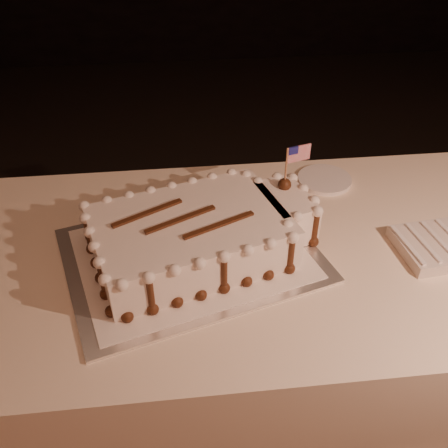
{
  "coord_description": "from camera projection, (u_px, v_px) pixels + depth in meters",
  "views": [
    {
      "loc": [
        -0.33,
        -0.32,
        1.56
      ],
      "look_at": [
        -0.23,
        0.59,
        0.84
      ],
      "focal_mm": 40.0,
      "sensor_mm": 36.0,
      "label": 1
    }
  ],
  "objects": [
    {
      "name": "side_plate",
      "position": [
        324.0,
        180.0,
        1.47
      ],
      "size": [
        0.16,
        0.16,
        0.01
      ],
      "primitive_type": "cylinder",
      "color": "white",
      "rests_on": "banquet_table"
    },
    {
      "name": "banquet_table",
      "position": [
        301.0,
        340.0,
        1.48
      ],
      "size": [
        2.4,
        0.8,
        0.75
      ],
      "primitive_type": "cube",
      "color": "#FFE4C5",
      "rests_on": "ground"
    },
    {
      "name": "napkin_stack",
      "position": [
        445.0,
        245.0,
        1.22
      ],
      "size": [
        0.24,
        0.19,
        0.04
      ],
      "color": "beige",
      "rests_on": "banquet_table"
    },
    {
      "name": "sheet_cake",
      "position": [
        203.0,
        233.0,
        1.19
      ],
      "size": [
        0.58,
        0.41,
        0.22
      ],
      "color": "white",
      "rests_on": "doily"
    },
    {
      "name": "cake_board",
      "position": [
        191.0,
        255.0,
        1.21
      ],
      "size": [
        0.69,
        0.59,
        0.01
      ],
      "primitive_type": "cube",
      "rotation": [
        0.0,
        0.0,
        0.28
      ],
      "color": "white",
      "rests_on": "banquet_table"
    },
    {
      "name": "doily",
      "position": [
        191.0,
        253.0,
        1.21
      ],
      "size": [
        0.62,
        0.53,
        0.0
      ],
      "primitive_type": "cube",
      "rotation": [
        0.0,
        0.0,
        0.28
      ],
      "color": "white",
      "rests_on": "cake_board"
    }
  ]
}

